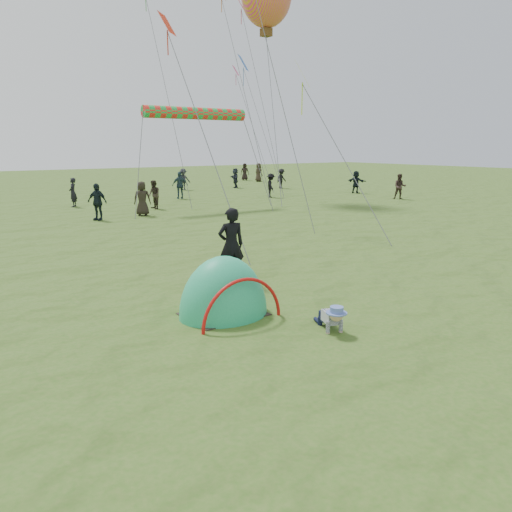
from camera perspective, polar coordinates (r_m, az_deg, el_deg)
ground at (r=9.68m, az=12.69°, el=-8.67°), size 140.00×140.00×0.00m
crawling_toddler at (r=9.62m, az=8.66°, el=-6.88°), size 0.72×0.85×0.55m
popup_tent at (r=10.49m, az=-3.71°, el=-6.69°), size 1.95×1.62×2.49m
standing_adult at (r=12.77m, az=-2.86°, el=1.27°), size 0.77×0.58×1.91m
crowd_person_3 at (r=33.90m, az=1.71°, el=8.06°), size 1.01×1.19×1.60m
crowd_person_4 at (r=50.62m, az=-1.30°, el=9.60°), size 0.98×0.84×1.69m
crowd_person_5 at (r=37.65m, az=11.35°, el=8.29°), size 0.74×1.57×1.62m
crowd_person_6 at (r=30.43m, az=-20.19°, el=6.84°), size 0.65×0.72×1.65m
crowd_person_7 at (r=28.17m, az=-11.58°, el=6.88°), size 0.61×0.78×1.58m
crowd_person_8 at (r=24.58m, az=-17.70°, el=5.91°), size 0.93×1.06×1.72m
crowd_person_9 at (r=39.96m, az=-8.31°, el=8.66°), size 1.17×0.80×1.66m
crowd_person_10 at (r=25.64m, az=-12.88°, el=6.43°), size 0.99×0.85×1.71m
crowd_person_11 at (r=41.51m, az=-2.38°, el=8.89°), size 0.86×1.57×1.61m
crowd_person_13 at (r=34.06m, az=16.12°, el=7.63°), size 0.99×1.01×1.63m
crowd_person_14 at (r=33.33m, az=-8.67°, el=7.99°), size 1.11×0.70×1.76m
crowd_person_15 at (r=41.11m, az=2.92°, el=8.83°), size 1.13×0.80×1.58m
crowd_person_16 at (r=48.82m, az=0.30°, el=9.54°), size 0.67×0.93×1.76m
rainbow_tube_kite at (r=28.19m, az=-6.91°, el=15.88°), size 6.02×0.64×0.64m
diamond_kite_0 at (r=19.03m, az=-10.14°, el=24.68°), size 0.86×0.86×0.70m
diamond_kite_2 at (r=21.41m, az=5.34°, el=20.00°), size 1.34×1.34×1.10m
diamond_kite_4 at (r=39.60m, az=-1.46°, el=21.20°), size 1.38×1.38×1.12m
diamond_kite_5 at (r=41.07m, az=-2.32°, el=20.41°), size 0.91×0.91×0.75m
diamond_kite_6 at (r=38.46m, az=-1.71°, el=26.78°), size 1.07×1.07×0.88m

